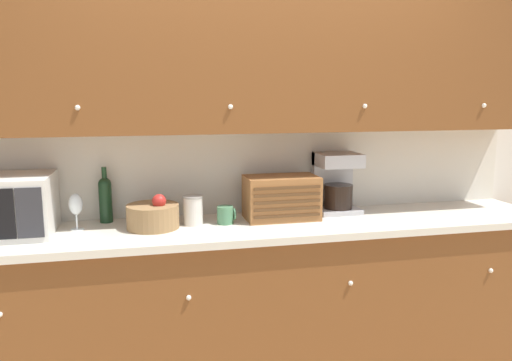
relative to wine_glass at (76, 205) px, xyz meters
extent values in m
plane|color=tan|center=(0.99, 0.22, -1.05)|extent=(24.00, 24.00, 0.00)
cube|color=silver|center=(0.99, 0.25, 0.25)|extent=(5.87, 0.06, 2.60)
cube|color=brown|center=(0.99, -0.07, -0.61)|extent=(3.47, 0.58, 0.87)
cube|color=silver|center=(0.99, -0.09, -0.15)|extent=(3.49, 0.61, 0.04)
sphere|color=white|center=(-0.31, -0.37, -0.42)|extent=(0.03, 0.03, 0.03)
sphere|color=white|center=(0.55, -0.37, -0.42)|extent=(0.03, 0.03, 0.03)
sphere|color=white|center=(1.42, -0.37, -0.42)|extent=(0.03, 0.03, 0.03)
sphere|color=white|center=(2.29, -0.37, -0.42)|extent=(0.03, 0.03, 0.03)
cube|color=silver|center=(0.99, 0.21, 0.12)|extent=(3.47, 0.01, 0.51)
cube|color=brown|center=(1.20, 0.05, 0.77)|extent=(3.05, 0.35, 0.80)
sphere|color=white|center=(0.05, -0.13, 0.52)|extent=(0.03, 0.03, 0.03)
sphere|color=white|center=(0.82, -0.13, 0.52)|extent=(0.03, 0.03, 0.03)
sphere|color=white|center=(1.58, -0.13, 0.52)|extent=(0.03, 0.03, 0.03)
sphere|color=white|center=(2.34, -0.13, 0.52)|extent=(0.03, 0.03, 0.03)
cube|color=#2D2D33|center=(-0.18, -0.22, 0.02)|extent=(0.12, 0.01, 0.25)
cylinder|color=silver|center=(0.00, 0.00, -0.13)|extent=(0.07, 0.07, 0.01)
cylinder|color=silver|center=(0.00, 0.00, -0.09)|extent=(0.01, 0.01, 0.08)
ellipsoid|color=silver|center=(0.00, 0.00, 0.01)|extent=(0.07, 0.07, 0.11)
cylinder|color=#19381E|center=(0.14, 0.14, -0.02)|extent=(0.07, 0.07, 0.22)
sphere|color=#19381E|center=(0.14, 0.14, 0.09)|extent=(0.07, 0.07, 0.07)
cylinder|color=#19381E|center=(0.14, 0.14, 0.14)|extent=(0.03, 0.03, 0.08)
cylinder|color=#937047|center=(0.40, -0.05, -0.07)|extent=(0.28, 0.28, 0.13)
sphere|color=red|center=(0.43, -0.07, 0.02)|extent=(0.08, 0.08, 0.08)
cylinder|color=silver|center=(0.62, -0.02, -0.06)|extent=(0.11, 0.11, 0.15)
cylinder|color=gray|center=(0.62, -0.02, 0.02)|extent=(0.11, 0.11, 0.01)
cylinder|color=#4C845B|center=(0.80, -0.04, -0.09)|extent=(0.09, 0.09, 0.10)
torus|color=#4C845B|center=(0.85, -0.04, -0.08)|extent=(0.01, 0.07, 0.07)
cube|color=#996033|center=(1.13, 0.00, -0.01)|extent=(0.42, 0.25, 0.25)
cube|color=#54351C|center=(1.13, -0.13, -0.09)|extent=(0.39, 0.01, 0.02)
cube|color=#54351C|center=(1.13, -0.13, -0.05)|extent=(0.39, 0.01, 0.02)
cube|color=#54351C|center=(1.13, -0.13, -0.01)|extent=(0.39, 0.01, 0.02)
cube|color=#54351C|center=(1.13, -0.13, 0.03)|extent=(0.39, 0.01, 0.02)
cube|color=#54351C|center=(1.13, -0.13, 0.07)|extent=(0.39, 0.01, 0.02)
cube|color=#B7B7BC|center=(1.51, 0.08, -0.12)|extent=(0.26, 0.23, 0.03)
cylinder|color=black|center=(1.51, 0.06, -0.03)|extent=(0.17, 0.17, 0.15)
cube|color=#B7B7BC|center=(1.51, 0.17, 0.05)|extent=(0.26, 0.05, 0.37)
cube|color=#B7B7BC|center=(1.51, 0.08, 0.19)|extent=(0.26, 0.23, 0.08)
camera|label=1|loc=(0.35, -2.74, 0.58)|focal=35.00mm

